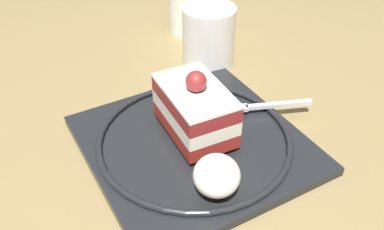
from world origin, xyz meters
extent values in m
plane|color=olive|center=(0.00, 0.00, 0.00)|extent=(2.40, 2.40, 0.00)
cube|color=black|center=(0.02, 0.00, 0.01)|extent=(0.24, 0.24, 0.01)
torus|color=black|center=(0.02, 0.00, 0.01)|extent=(0.23, 0.23, 0.01)
cube|color=maroon|center=(0.01, 0.01, 0.03)|extent=(0.10, 0.07, 0.02)
cube|color=white|center=(0.01, 0.01, 0.04)|extent=(0.10, 0.07, 0.02)
cube|color=maroon|center=(0.01, 0.01, 0.06)|extent=(0.10, 0.07, 0.02)
cube|color=white|center=(0.01, 0.01, 0.07)|extent=(0.10, 0.07, 0.00)
sphere|color=maroon|center=(0.02, 0.01, 0.08)|extent=(0.02, 0.02, 0.02)
ellipsoid|color=white|center=(0.10, -0.03, 0.04)|extent=(0.04, 0.04, 0.04)
cube|color=silver|center=(0.04, 0.11, 0.02)|extent=(0.04, 0.07, 0.00)
cube|color=silver|center=(0.02, 0.07, 0.02)|extent=(0.02, 0.02, 0.00)
cube|color=silver|center=(0.00, 0.05, 0.02)|extent=(0.02, 0.03, 0.00)
cube|color=silver|center=(0.00, 0.05, 0.02)|extent=(0.02, 0.03, 0.00)
cube|color=silver|center=(0.01, 0.05, 0.02)|extent=(0.02, 0.03, 0.00)
cube|color=silver|center=(0.01, 0.05, 0.02)|extent=(0.02, 0.03, 0.00)
cylinder|color=white|center=(-0.11, 0.12, 0.04)|extent=(0.07, 0.07, 0.08)
cylinder|color=#B7232D|center=(-0.11, 0.12, 0.02)|extent=(0.06, 0.06, 0.03)
cylinder|color=white|center=(-0.21, 0.16, 0.05)|extent=(0.08, 0.08, 0.09)
cylinder|color=black|center=(-0.21, 0.16, 0.04)|extent=(0.07, 0.07, 0.07)
camera|label=1|loc=(0.31, -0.20, 0.32)|focal=40.26mm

